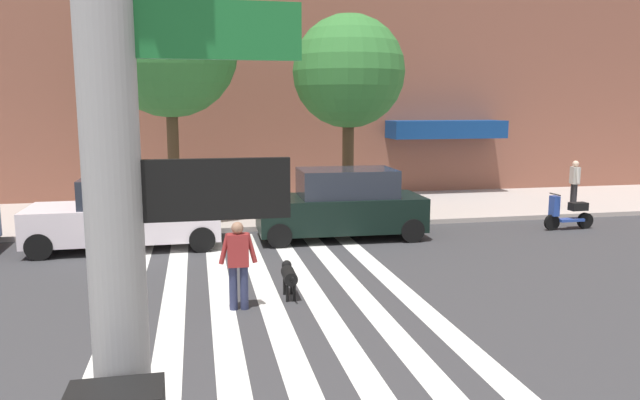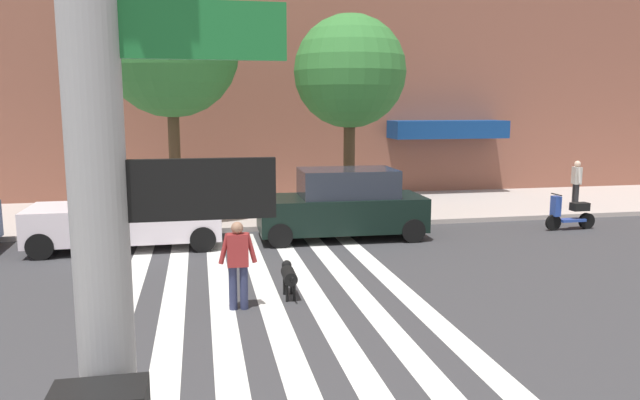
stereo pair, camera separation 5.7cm
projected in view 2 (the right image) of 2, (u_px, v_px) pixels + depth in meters
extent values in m
plane|color=#353538|center=(212.00, 324.00, 10.27)|extent=(160.00, 160.00, 0.00)
cube|color=#AEA29A|center=(205.00, 213.00, 20.39)|extent=(80.00, 6.00, 0.15)
cube|color=silver|center=(115.00, 331.00, 9.96)|extent=(0.45, 14.34, 0.01)
cube|color=silver|center=(171.00, 327.00, 10.13)|extent=(0.45, 14.34, 0.01)
cube|color=silver|center=(224.00, 323.00, 10.31)|extent=(0.45, 14.34, 0.01)
cube|color=silver|center=(276.00, 320.00, 10.48)|extent=(0.45, 14.34, 0.01)
cube|color=silver|center=(327.00, 316.00, 10.66)|extent=(0.45, 14.34, 0.01)
cube|color=silver|center=(375.00, 313.00, 10.83)|extent=(0.45, 14.34, 0.01)
cube|color=silver|center=(422.00, 309.00, 11.01)|extent=(0.45, 14.34, 0.01)
cube|color=navy|center=(447.00, 129.00, 24.19)|extent=(4.70, 1.60, 0.70)
cylinder|color=gray|center=(105.00, 314.00, 1.94)|extent=(0.18, 0.18, 5.80)
cube|color=#19662D|center=(190.00, 30.00, 1.86)|extent=(0.60, 0.03, 0.18)
cube|color=black|center=(189.00, 190.00, 1.93)|extent=(0.56, 0.03, 0.20)
cube|color=silver|center=(127.00, 221.00, 15.73)|extent=(4.85, 1.99, 0.89)
cube|color=#232833|center=(133.00, 191.00, 15.64)|extent=(2.50, 1.74, 0.73)
cylinder|color=black|center=(40.00, 246.00, 14.52)|extent=(0.66, 0.22, 0.66)
cylinder|color=black|center=(57.00, 231.00, 16.27)|extent=(0.66, 0.22, 0.66)
cylinder|color=black|center=(203.00, 239.00, 15.30)|extent=(0.66, 0.22, 0.66)
cylinder|color=black|center=(202.00, 225.00, 17.05)|extent=(0.66, 0.22, 0.66)
cube|color=black|center=(341.00, 213.00, 16.85)|extent=(4.65, 2.05, 0.94)
cube|color=#232833|center=(347.00, 183.00, 16.75)|extent=(2.69, 1.77, 0.77)
cylinder|color=black|center=(280.00, 235.00, 15.73)|extent=(0.66, 0.24, 0.66)
cylinder|color=black|center=(273.00, 223.00, 17.47)|extent=(0.66, 0.24, 0.66)
cylinder|color=black|center=(413.00, 230.00, 16.36)|extent=(0.66, 0.24, 0.66)
cylinder|color=black|center=(394.00, 218.00, 18.10)|extent=(0.66, 0.24, 0.66)
cylinder|color=black|center=(553.00, 223.00, 17.91)|extent=(0.48, 0.12, 0.48)
cylinder|color=black|center=(587.00, 221.00, 18.18)|extent=(0.49, 0.16, 0.48)
cube|color=#27469F|center=(572.00, 220.00, 18.05)|extent=(0.81, 0.35, 0.08)
cube|color=black|center=(580.00, 207.00, 18.05)|extent=(0.53, 0.32, 0.24)
cube|color=#27469F|center=(556.00, 206.00, 17.85)|extent=(0.21, 0.29, 0.60)
cylinder|color=black|center=(556.00, 194.00, 17.79)|extent=(0.06, 0.50, 0.04)
cylinder|color=#4C3823|center=(175.00, 154.00, 18.54)|extent=(0.35, 0.35, 4.10)
sphere|color=#337533|center=(171.00, 49.00, 18.05)|extent=(4.11, 4.11, 4.11)
cylinder|color=#4C3823|center=(349.00, 159.00, 19.50)|extent=(0.37, 0.37, 3.64)
sphere|color=#337533|center=(350.00, 71.00, 19.06)|extent=(3.59, 3.59, 3.59)
cylinder|color=#282D4C|center=(233.00, 288.00, 10.96)|extent=(0.15, 0.15, 0.82)
cylinder|color=#282D4C|center=(244.00, 287.00, 10.99)|extent=(0.15, 0.15, 0.82)
cube|color=maroon|center=(238.00, 250.00, 10.86)|extent=(0.39, 0.25, 0.60)
cylinder|color=maroon|center=(224.00, 249.00, 10.82)|extent=(0.23, 0.10, 0.57)
cylinder|color=maroon|center=(251.00, 248.00, 10.90)|extent=(0.23, 0.10, 0.57)
sphere|color=#936B51|center=(237.00, 228.00, 10.80)|extent=(0.23, 0.23, 0.22)
cylinder|color=black|center=(289.00, 275.00, 11.62)|extent=(0.28, 0.64, 0.26)
sphere|color=black|center=(287.00, 265.00, 11.99)|extent=(0.21, 0.21, 0.20)
cylinder|color=black|center=(292.00, 279.00, 11.20)|extent=(0.04, 0.24, 0.16)
cylinder|color=black|center=(284.00, 287.00, 11.87)|extent=(0.06, 0.06, 0.32)
cylinder|color=black|center=(291.00, 286.00, 11.89)|extent=(0.06, 0.06, 0.32)
cylinder|color=black|center=(287.00, 294.00, 11.43)|extent=(0.06, 0.06, 0.32)
cylinder|color=black|center=(294.00, 293.00, 11.46)|extent=(0.06, 0.06, 0.32)
cylinder|color=black|center=(574.00, 195.00, 21.25)|extent=(0.18, 0.18, 0.82)
cylinder|color=black|center=(576.00, 196.00, 21.05)|extent=(0.18, 0.18, 0.82)
cube|color=#B2ADA3|center=(577.00, 175.00, 21.04)|extent=(0.32, 0.42, 0.60)
cylinder|color=#B2ADA3|center=(574.00, 174.00, 21.27)|extent=(0.14, 0.24, 0.57)
cylinder|color=#B2ADA3|center=(579.00, 175.00, 20.80)|extent=(0.14, 0.24, 0.57)
sphere|color=beige|center=(577.00, 164.00, 20.97)|extent=(0.26, 0.26, 0.22)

